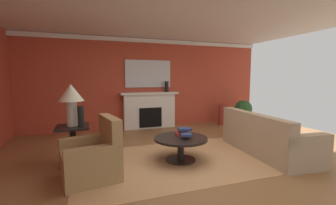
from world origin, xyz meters
TOP-DOWN VIEW (x-y plane):
  - ground_plane at (0.00, 0.00)m, footprint 9.46×9.46m
  - wall_fireplace at (0.00, 3.26)m, footprint 7.88×0.12m
  - ceiling_panel at (0.00, 0.30)m, footprint 7.88×7.01m
  - crown_moulding at (0.00, 3.18)m, footprint 7.88×0.08m
  - area_rug at (-0.13, 0.11)m, footprint 3.79×2.30m
  - fireplace at (0.05, 3.05)m, footprint 1.80×0.35m
  - mantel_mirror at (0.05, 3.17)m, footprint 1.44×0.04m
  - sofa at (1.69, -0.09)m, footprint 1.07×2.17m
  - armchair_near_window at (-1.70, -0.14)m, footprint 0.93×0.93m
  - coffee_table at (-0.13, 0.11)m, footprint 1.00×1.00m
  - side_table at (-2.02, 0.61)m, footprint 0.56×0.56m
  - table_lamp at (-2.02, 0.61)m, footprint 0.44×0.44m
  - vase_on_side_table at (-1.87, 0.49)m, footprint 0.11×0.11m
  - vase_mantel_right at (0.60, 3.00)m, footprint 0.12×0.12m
  - vase_tall_corner at (2.47, 2.75)m, footprint 0.24×0.24m
  - book_red_cover at (-0.03, 0.26)m, footprint 0.28×0.23m
  - book_art_folio at (-0.07, -0.01)m, footprint 0.24×0.23m
  - book_small_novel at (0.01, 0.25)m, footprint 0.27×0.21m
  - potted_plant at (3.07, 2.43)m, footprint 0.56×0.56m

SIDE VIEW (x-z plane):
  - ground_plane at x=0.00m, z-range 0.00..0.00m
  - area_rug at x=-0.13m, z-range 0.00..0.01m
  - sofa at x=1.69m, z-range -0.13..0.72m
  - armchair_near_window at x=-1.70m, z-range -0.17..0.78m
  - vase_tall_corner at x=2.47m, z-range 0.00..0.66m
  - coffee_table at x=-0.13m, z-range 0.11..0.56m
  - side_table at x=-2.02m, z-range 0.05..0.75m
  - book_red_cover at x=-0.03m, z-range 0.45..0.50m
  - potted_plant at x=3.07m, z-range 0.08..0.91m
  - book_art_folio at x=-0.07m, z-range 0.50..0.54m
  - fireplace at x=0.05m, z-range -0.03..1.09m
  - book_small_novel at x=0.01m, z-range 0.54..0.59m
  - vase_on_side_table at x=-1.87m, z-range 0.70..1.07m
  - table_lamp at x=-2.02m, z-range 0.85..1.60m
  - vase_mantel_right at x=0.60m, z-range 1.12..1.45m
  - wall_fireplace at x=0.00m, z-range 0.00..2.77m
  - mantel_mirror at x=0.05m, z-range 1.27..2.11m
  - crown_moulding at x=0.00m, z-range 2.63..2.75m
  - ceiling_panel at x=0.00m, z-range 2.77..2.83m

